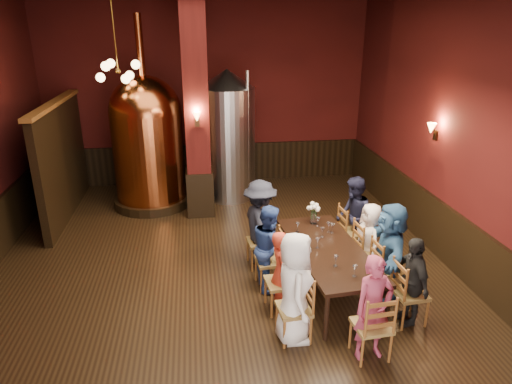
{
  "coord_description": "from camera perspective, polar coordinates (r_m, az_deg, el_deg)",
  "views": [
    {
      "loc": [
        -0.36,
        -6.65,
        4.06
      ],
      "look_at": [
        0.58,
        0.2,
        1.43
      ],
      "focal_mm": 32.0,
      "sensor_mm": 36.0,
      "label": 1
    }
  ],
  "objects": [
    {
      "name": "chair_0",
      "position": [
        6.27,
        4.77,
        -14.31
      ],
      "size": [
        0.5,
        0.5,
        0.92
      ],
      "primitive_type": null,
      "rotation": [
        0.0,
        0.0,
        -1.49
      ],
      "color": "brown",
      "rests_on": "ground"
    },
    {
      "name": "person_3",
      "position": [
        7.78,
        0.52,
        -4.07
      ],
      "size": [
        0.76,
        1.11,
        1.57
      ],
      "primitive_type": "imported",
      "rotation": [
        0.0,
        0.0,
        1.76
      ],
      "color": "black",
      "rests_on": "ground"
    },
    {
      "name": "room",
      "position": [
        6.9,
        -4.58,
        5.53
      ],
      "size": [
        10.0,
        10.02,
        4.5
      ],
      "color": "black",
      "rests_on": "ground"
    },
    {
      "name": "sconce_column",
      "position": [
        9.33,
        -7.4,
        9.14
      ],
      "size": [
        0.2,
        0.2,
        0.36
      ],
      "primitive_type": null,
      "rotation": [
        0.0,
        0.0,
        3.14
      ],
      "color": "black",
      "rests_on": "column"
    },
    {
      "name": "sconce_wall",
      "position": [
        8.78,
        21.6,
        7.12
      ],
      "size": [
        0.2,
        0.2,
        0.36
      ],
      "primitive_type": null,
      "rotation": [
        0.0,
        0.0,
        1.57
      ],
      "color": "black",
      "rests_on": "room"
    },
    {
      "name": "chair_2",
      "position": [
        7.35,
        1.7,
        -8.51
      ],
      "size": [
        0.5,
        0.5,
        0.92
      ],
      "primitive_type": null,
      "rotation": [
        0.0,
        0.0,
        -1.49
      ],
      "color": "brown",
      "rests_on": "ground"
    },
    {
      "name": "pendant_cluster",
      "position": [
        9.7,
        -16.86,
        14.28
      ],
      "size": [
        0.9,
        0.9,
        1.7
      ],
      "primitive_type": null,
      "color": "#A57226",
      "rests_on": "room"
    },
    {
      "name": "person_8",
      "position": [
        6.0,
        14.46,
        -13.91
      ],
      "size": [
        0.57,
        0.42,
        1.42
      ],
      "primitive_type": "imported",
      "rotation": [
        0.0,
        0.0,
        6.46
      ],
      "color": "#A43654",
      "rests_on": "ground"
    },
    {
      "name": "chair_4",
      "position": [
        6.9,
        18.69,
        -11.86
      ],
      "size": [
        0.5,
        0.5,
        0.92
      ],
      "primitive_type": null,
      "rotation": [
        0.0,
        0.0,
        1.65
      ],
      "color": "brown",
      "rests_on": "ground"
    },
    {
      "name": "wine_glass_6",
      "position": [
        7.46,
        8.29,
        -5.03
      ],
      "size": [
        0.07,
        0.07,
        0.17
      ],
      "primitive_type": null,
      "color": "white",
      "rests_on": "dining_table"
    },
    {
      "name": "wine_glass_8",
      "position": [
        6.47,
        12.24,
        -9.61
      ],
      "size": [
        0.07,
        0.07,
        0.17
      ],
      "primitive_type": null,
      "color": "white",
      "rests_on": "dining_table"
    },
    {
      "name": "person_4",
      "position": [
        6.8,
        18.88,
        -10.44
      ],
      "size": [
        0.35,
        0.79,
        1.32
      ],
      "primitive_type": "imported",
      "rotation": [
        0.0,
        0.0,
        4.76
      ],
      "color": "black",
      "rests_on": "ground"
    },
    {
      "name": "wainscot_back",
      "position": [
        12.15,
        -5.8,
        3.65
      ],
      "size": [
        7.9,
        0.08,
        1.0
      ],
      "primitive_type": "cube",
      "color": "black",
      "rests_on": "ground"
    },
    {
      "name": "wine_glass_2",
      "position": [
        7.63,
        9.5,
        -4.5
      ],
      "size": [
        0.07,
        0.07,
        0.17
      ],
      "primitive_type": null,
      "color": "white",
      "rests_on": "dining_table"
    },
    {
      "name": "wine_glass_7",
      "position": [
        7.59,
        5.22,
        -4.42
      ],
      "size": [
        0.07,
        0.07,
        0.17
      ],
      "primitive_type": null,
      "color": "white",
      "rests_on": "dining_table"
    },
    {
      "name": "chair_7",
      "position": [
        8.44,
        11.88,
        -4.93
      ],
      "size": [
        0.5,
        0.5,
        0.92
      ],
      "primitive_type": null,
      "rotation": [
        0.0,
        0.0,
        1.65
      ],
      "color": "brown",
      "rests_on": "ground"
    },
    {
      "name": "wainscot_right",
      "position": [
        8.69,
        22.95,
        -5.14
      ],
      "size": [
        0.08,
        9.9,
        1.0
      ],
      "primitive_type": "cube",
      "color": "black",
      "rests_on": "ground"
    },
    {
      "name": "chair_6",
      "position": [
        7.9,
        13.84,
        -6.96
      ],
      "size": [
        0.5,
        0.5,
        0.92
      ],
      "primitive_type": null,
      "rotation": [
        0.0,
        0.0,
        1.65
      ],
      "color": "brown",
      "rests_on": "ground"
    },
    {
      "name": "dining_table",
      "position": [
        7.21,
        9.0,
        -7.37
      ],
      "size": [
        1.19,
        2.47,
        0.75
      ],
      "rotation": [
        0.0,
        0.0,
        0.08
      ],
      "color": "black",
      "rests_on": "ground"
    },
    {
      "name": "partition",
      "position": [
        10.64,
        -23.03,
        3.52
      ],
      "size": [
        0.22,
        3.5,
        2.4
      ],
      "primitive_type": "cube",
      "color": "black",
      "rests_on": "ground"
    },
    {
      "name": "wine_glass_0",
      "position": [
        6.5,
        14.94,
        -9.74
      ],
      "size": [
        0.07,
        0.07,
        0.17
      ],
      "primitive_type": null,
      "color": "white",
      "rests_on": "dining_table"
    },
    {
      "name": "chair_1",
      "position": [
        6.8,
        3.09,
        -11.16
      ],
      "size": [
        0.5,
        0.5,
        0.92
      ],
      "primitive_type": null,
      "rotation": [
        0.0,
        0.0,
        -1.49
      ],
      "color": "brown",
      "rests_on": "ground"
    },
    {
      "name": "person_6",
      "position": [
        7.82,
        13.95,
        -5.82
      ],
      "size": [
        0.44,
        0.65,
        1.27
      ],
      "primitive_type": "imported",
      "rotation": [
        0.0,
        0.0,
        4.77
      ],
      "color": "white",
      "rests_on": "ground"
    },
    {
      "name": "person_1",
      "position": [
        6.71,
        3.12,
        -9.9
      ],
      "size": [
        0.31,
        0.47,
        1.27
      ],
      "primitive_type": "imported",
      "rotation": [
        0.0,
        0.0,
        1.58
      ],
      "color": "red",
      "rests_on": "ground"
    },
    {
      "name": "wine_glass_1",
      "position": [
        7.66,
        9.09,
        -4.38
      ],
      "size": [
        0.07,
        0.07,
        0.17
      ],
      "primitive_type": null,
      "color": "white",
      "rests_on": "dining_table"
    },
    {
      "name": "wine_glass_5",
      "position": [
        7.08,
        6.7,
        -6.43
      ],
      "size": [
        0.07,
        0.07,
        0.17
      ],
      "primitive_type": null,
      "color": "white",
      "rests_on": "dining_table"
    },
    {
      "name": "wine_glass_4",
      "position": [
        7.12,
        7.69,
        -6.33
      ],
      "size": [
        0.07,
        0.07,
        0.17
      ],
      "primitive_type": null,
      "color": "white",
      "rests_on": "dining_table"
    },
    {
      "name": "person_0",
      "position": [
        6.09,
        4.85,
        -11.88
      ],
      "size": [
        0.55,
        0.79,
        1.55
      ],
      "primitive_type": "imported",
      "rotation": [
        0.0,
        0.0,
        1.5
      ],
      "color": "white",
      "rests_on": "ground"
    },
    {
      "name": "chair_8",
      "position": [
        6.14,
        14.25,
        -15.83
      ],
      "size": [
        0.5,
        0.5,
        0.92
      ],
      "primitive_type": null,
      "rotation": [
        0.0,
        0.0,
        3.22
      ],
      "color": "brown",
      "rests_on": "ground"
    },
    {
      "name": "steel_vessel",
      "position": [
        10.77,
        -3.5,
        7.09
      ],
      "size": [
        1.54,
        1.54,
        3.03
      ],
      "rotation": [
        0.0,
        0.0,
        -0.27
      ],
      "color": "#B2B2B7",
      "rests_on": "ground"
    },
    {
      "name": "chair_5",
      "position": [
        7.39,
        16.07,
        -9.24
      ],
      "size": [
        0.5,
        0.5,
        0.92
      ],
      "primitive_type": null,
      "rotation": [
        0.0,
        0.0,
        1.65
      ],
      "color": "brown",
      "rests_on": "ground"
    },
    {
      "name": "person_2",
      "position": [
        7.24,
        1.73,
        -6.87
      ],
      "size": [
        0.36,
        0.69,
        1.4
      ],
      "primitive_type": "imported",
      "rotation": [
        0.0,
        0.0,
        1.61
      ],
      "color": "navy",
      "rests_on": "ground"
    },
    {
      "name": "wine_glass_3",
      "position": [
        6.66,
        9.93,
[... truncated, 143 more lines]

